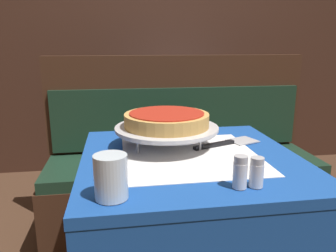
% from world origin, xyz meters
% --- Properties ---
extents(dining_table_front, '(0.69, 0.69, 0.73)m').
position_xyz_m(dining_table_front, '(0.00, 0.00, 0.61)').
color(dining_table_front, '#194799').
rests_on(dining_table_front, ground_plane).
extents(dining_table_rear, '(0.67, 0.67, 0.74)m').
position_xyz_m(dining_table_rear, '(0.26, 1.44, 0.64)').
color(dining_table_rear, '#194799').
rests_on(dining_table_rear, ground_plane).
extents(booth_bench, '(1.54, 0.48, 1.01)m').
position_xyz_m(booth_bench, '(0.13, 0.77, 0.30)').
color(booth_bench, '#3D2316').
rests_on(booth_bench, ground_plane).
extents(back_wall_panel, '(6.00, 0.04, 2.40)m').
position_xyz_m(back_wall_panel, '(0.00, 1.86, 1.20)').
color(back_wall_panel, '#3D2319').
rests_on(back_wall_panel, ground_plane).
extents(pizza_pan_stand, '(0.36, 0.36, 0.07)m').
position_xyz_m(pizza_pan_stand, '(-0.06, 0.10, 0.79)').
color(pizza_pan_stand, '#ADADB2').
rests_on(pizza_pan_stand, dining_table_front).
extents(deep_dish_pizza, '(0.29, 0.29, 0.05)m').
position_xyz_m(deep_dish_pizza, '(-0.06, 0.10, 0.83)').
color(deep_dish_pizza, tan).
rests_on(deep_dish_pizza, pizza_pan_stand).
extents(pizza_server, '(0.26, 0.14, 0.01)m').
position_xyz_m(pizza_server, '(0.15, 0.09, 0.74)').
color(pizza_server, '#BCBCC1').
rests_on(pizza_server, dining_table_front).
extents(water_glass_near, '(0.08, 0.08, 0.10)m').
position_xyz_m(water_glass_near, '(-0.25, -0.27, 0.78)').
color(water_glass_near, silver).
rests_on(water_glass_near, dining_table_front).
extents(salt_shaker, '(0.04, 0.04, 0.08)m').
position_xyz_m(salt_shaker, '(0.07, -0.26, 0.77)').
color(salt_shaker, silver).
rests_on(salt_shaker, dining_table_front).
extents(pepper_shaker, '(0.04, 0.04, 0.08)m').
position_xyz_m(pepper_shaker, '(0.11, -0.26, 0.77)').
color(pepper_shaker, silver).
rests_on(pepper_shaker, dining_table_front).
extents(condiment_caddy, '(0.12, 0.12, 0.16)m').
position_xyz_m(condiment_caddy, '(0.22, 1.47, 0.79)').
color(condiment_caddy, black).
rests_on(condiment_caddy, dining_table_rear).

